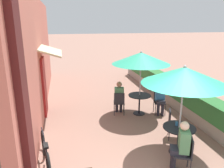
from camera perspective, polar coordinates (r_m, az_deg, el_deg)
The scene contains 15 objects.
cafe_facade_wall at distance 8.62m, azimuth -18.67°, elevation 6.80°, with size 0.98×11.07×4.20m.
planter_hedge at distance 10.00m, azimuth 13.94°, elevation -0.77°, with size 0.60×10.07×1.01m.
patio_table_near at distance 6.04m, azimuth 17.03°, elevation -12.29°, with size 0.83×0.83×0.74m.
patio_umbrella_near at distance 5.49m, azimuth 18.34°, elevation 2.13°, with size 2.05×2.05×2.36m.
cafe_chair_near_left at distance 6.72m, azimuth 15.69°, elevation -9.52°, with size 0.53×0.53×0.87m.
cafe_chair_near_right at distance 5.42m, azimuth 18.68°, elevation -16.39°, with size 0.53×0.53×0.87m.
seated_patron_near_right at distance 5.31m, azimuth 17.62°, elevation -14.82°, with size 0.49×0.45×1.25m.
coffee_cup_near at distance 6.01m, azimuth 16.53°, elevation -9.91°, with size 0.07×0.07×0.09m.
patio_table_mid at distance 8.16m, azimuth 7.18°, elevation -4.11°, with size 0.83×0.83×0.74m.
patio_umbrella_mid at distance 7.77m, azimuth 7.58°, elevation 6.68°, with size 2.05×2.05×2.36m.
cafe_chair_mid_left at distance 8.04m, azimuth 1.88°, elevation -4.58°, with size 0.48×0.48×0.87m.
seated_patron_mid_left at distance 8.09m, azimuth 1.86°, elevation -3.17°, with size 0.40×0.46×1.25m.
cafe_chair_mid_right at distance 8.37m, azimuth 12.25°, elevation -4.10°, with size 0.48×0.48×0.87m.
seated_patron_mid_right at distance 8.21m, azimuth 12.48°, elevation -3.25°, with size 0.40×0.46×1.25m.
bicycle_leaning at distance 5.62m, azimuth -16.91°, elevation -17.02°, with size 0.35×1.72×0.75m.
Camera 1 is at (-1.68, -3.08, 3.34)m, focal length 35.00 mm.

